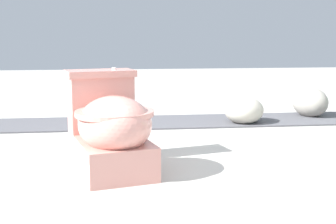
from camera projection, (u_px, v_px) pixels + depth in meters
The scene contains 5 objects.
ground_plane at pixel (69, 175), 2.35m from camera, with size 14.00×14.00×0.00m, color #A8A59E.
gravel_strip at pixel (148, 122), 3.71m from camera, with size 0.56×8.00×0.01m, color #4C4C51.
toilet at pixel (110, 129), 2.40m from camera, with size 0.70×0.51×0.52m.
boulder_near at pixel (244, 110), 3.67m from camera, with size 0.32×0.30×0.21m, color #ADA899.
boulder_far at pixel (310, 102), 3.96m from camera, with size 0.34×0.27×0.25m, color gray.
Camera 1 is at (2.30, 0.22, 0.70)m, focal length 50.00 mm.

